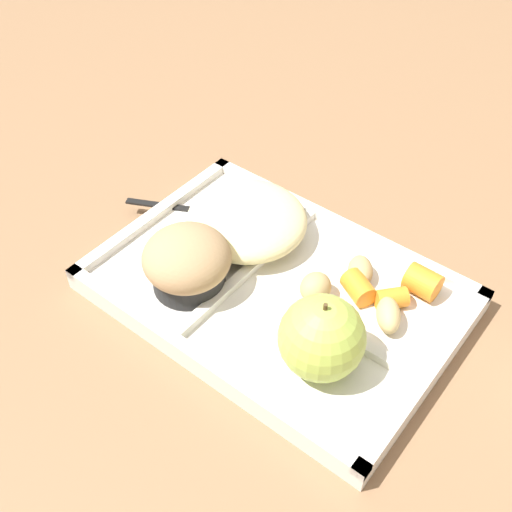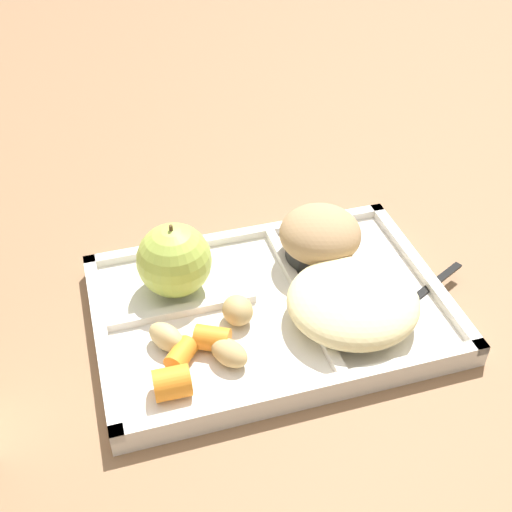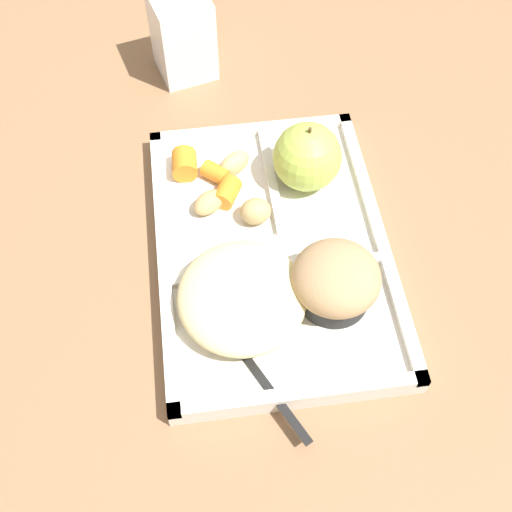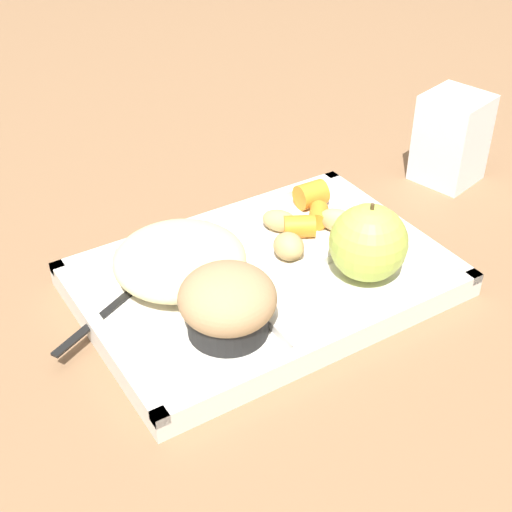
{
  "view_description": "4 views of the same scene",
  "coord_description": "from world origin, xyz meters",
  "px_view_note": "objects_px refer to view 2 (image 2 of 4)",
  "views": [
    {
      "loc": [
        -0.23,
        0.33,
        0.46
      ],
      "look_at": [
        0.03,
        -0.0,
        0.04
      ],
      "focal_mm": 44.1,
      "sensor_mm": 36.0,
      "label": 1
    },
    {
      "loc": [
        -0.14,
        -0.43,
        0.45
      ],
      "look_at": [
        -0.01,
        0.03,
        0.05
      ],
      "focal_mm": 46.03,
      "sensor_mm": 36.0,
      "label": 2
    },
    {
      "loc": [
        0.37,
        -0.07,
        0.55
      ],
      "look_at": [
        0.03,
        -0.02,
        0.05
      ],
      "focal_mm": 45.38,
      "sensor_mm": 36.0,
      "label": 3
    },
    {
      "loc": [
        0.3,
        0.46,
        0.43
      ],
      "look_at": [
        0.0,
        -0.01,
        0.03
      ],
      "focal_mm": 51.63,
      "sensor_mm": 36.0,
      "label": 4
    }
  ],
  "objects_px": {
    "lunch_tray": "(270,310)",
    "plastic_fork": "(404,307)",
    "bran_muffin": "(320,238)",
    "green_apple": "(174,260)"
  },
  "relations": [
    {
      "from": "lunch_tray",
      "to": "plastic_fork",
      "type": "distance_m",
      "value": 0.13
    },
    {
      "from": "bran_muffin",
      "to": "plastic_fork",
      "type": "height_order",
      "value": "bran_muffin"
    },
    {
      "from": "green_apple",
      "to": "lunch_tray",
      "type": "bearing_deg",
      "value": -30.71
    },
    {
      "from": "lunch_tray",
      "to": "plastic_fork",
      "type": "xyz_separation_m",
      "value": [
        0.12,
        -0.04,
        0.01
      ]
    },
    {
      "from": "green_apple",
      "to": "bran_muffin",
      "type": "relative_size",
      "value": 0.94
    },
    {
      "from": "green_apple",
      "to": "bran_muffin",
      "type": "xyz_separation_m",
      "value": [
        0.15,
        0.0,
        -0.01
      ]
    },
    {
      "from": "green_apple",
      "to": "bran_muffin",
      "type": "bearing_deg",
      "value": 0.0
    },
    {
      "from": "lunch_tray",
      "to": "bran_muffin",
      "type": "relative_size",
      "value": 4.04
    },
    {
      "from": "green_apple",
      "to": "bran_muffin",
      "type": "height_order",
      "value": "green_apple"
    },
    {
      "from": "green_apple",
      "to": "plastic_fork",
      "type": "relative_size",
      "value": 0.53
    }
  ]
}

